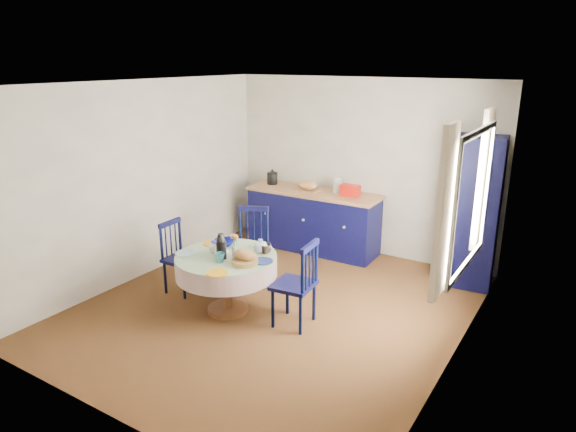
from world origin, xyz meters
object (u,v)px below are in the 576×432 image
at_px(pantry_cabinet, 471,212).
at_px(mug_a, 214,249).
at_px(dining_table, 227,265).
at_px(chair_right, 297,283).
at_px(cobalt_bowl, 224,243).
at_px(kitchen_counter, 313,219).
at_px(chair_far, 252,246).
at_px(chair_left, 180,256).
at_px(mug_b, 220,258).
at_px(mug_d, 234,239).
at_px(mug_c, 266,249).

height_order(pantry_cabinet, mug_a, pantry_cabinet).
bearing_deg(dining_table, chair_right, 10.60).
xyz_separation_m(chair_right, mug_a, (-0.97, -0.17, 0.24)).
bearing_deg(cobalt_bowl, kitchen_counter, 88.35).
relative_size(dining_table, cobalt_bowl, 4.46).
bearing_deg(chair_right, dining_table, -84.73).
bearing_deg(mug_a, pantry_cabinet, 44.90).
relative_size(kitchen_counter, chair_far, 2.08).
bearing_deg(pantry_cabinet, dining_table, -138.75).
distance_m(chair_left, mug_b, 0.98).
distance_m(chair_far, cobalt_bowl, 0.61).
relative_size(chair_far, mug_b, 8.90).
relative_size(mug_b, mug_d, 1.14).
distance_m(pantry_cabinet, chair_right, 2.44).
relative_size(pantry_cabinet, cobalt_bowl, 7.41).
bearing_deg(pantry_cabinet, kitchen_counter, 173.31).
bearing_deg(chair_right, mug_d, -108.09).
height_order(mug_d, cobalt_bowl, mug_d).
bearing_deg(chair_far, mug_a, -108.42).
relative_size(chair_right, mug_d, 10.02).
distance_m(chair_far, mug_a, 0.85).
distance_m(chair_left, chair_right, 1.64).
relative_size(chair_left, cobalt_bowl, 3.47).
bearing_deg(mug_d, chair_right, -12.76).
relative_size(pantry_cabinet, mug_c, 14.13).
distance_m(mug_a, mug_c, 0.57).
bearing_deg(chair_right, chair_left, -94.37).
height_order(kitchen_counter, chair_far, kitchen_counter).
height_order(pantry_cabinet, mug_d, pantry_cabinet).
bearing_deg(pantry_cabinet, chair_far, -154.41).
distance_m(pantry_cabinet, chair_far, 2.73).
height_order(chair_right, cobalt_bowl, chair_right).
distance_m(chair_far, chair_right, 1.24).
bearing_deg(kitchen_counter, pantry_cabinet, -2.18).
height_order(mug_b, mug_d, mug_b).
bearing_deg(chair_far, mug_c, -66.64).
bearing_deg(mug_d, cobalt_bowl, -103.52).
distance_m(pantry_cabinet, mug_c, 2.59).
xyz_separation_m(chair_left, chair_right, (1.64, 0.03, 0.03)).
xyz_separation_m(chair_far, mug_b, (0.30, -0.98, 0.24)).
xyz_separation_m(pantry_cabinet, mug_a, (-2.22, -2.21, -0.22)).
relative_size(dining_table, chair_left, 1.28).
distance_m(kitchen_counter, cobalt_bowl, 2.02).
bearing_deg(chair_left, chair_right, -90.10).
xyz_separation_m(chair_far, mug_a, (0.08, -0.81, 0.23)).
relative_size(chair_far, mug_d, 10.19).
distance_m(kitchen_counter, chair_left, 2.21).
relative_size(kitchen_counter, dining_table, 1.78).
relative_size(pantry_cabinet, dining_table, 1.66).
bearing_deg(mug_c, cobalt_bowl, -174.41).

